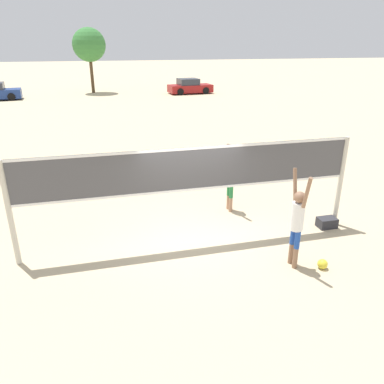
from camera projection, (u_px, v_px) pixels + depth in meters
The scene contains 8 objects.
ground_plane at pixel (192, 241), 9.55m from camera, with size 200.00×200.00×0.00m, color #C6B28C.
volleyball_net at pixel (192, 177), 8.90m from camera, with size 8.34×0.12×2.48m.
player_spiker at pixel (297, 218), 8.10m from camera, with size 0.28×0.72×2.24m.
player_blocker at pixel (231, 178), 10.95m from camera, with size 0.28×0.69×1.99m.
volleyball at pixel (322, 264), 8.38m from camera, with size 0.22×0.22×0.22m.
gear_bag at pixel (327, 223), 10.25m from camera, with size 0.50×0.34×0.27m.
parked_car_mid at pixel (190, 87), 36.61m from camera, with size 4.33×2.29×1.42m.
tree_left_cluster at pixel (89, 45), 35.77m from camera, with size 3.14×3.14×6.04m.
Camera 1 is at (-2.06, -8.13, 4.74)m, focal length 35.00 mm.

